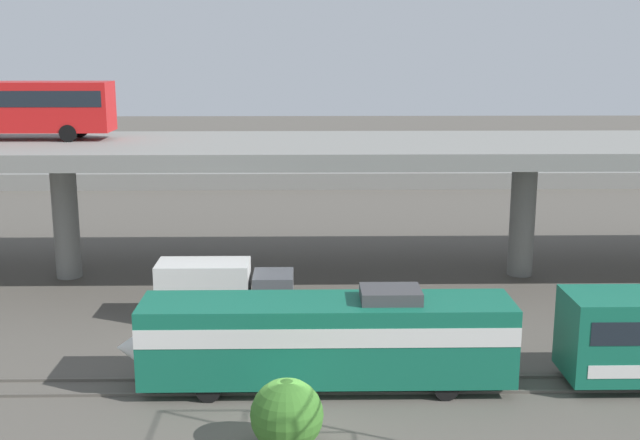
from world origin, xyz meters
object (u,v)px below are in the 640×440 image
object	(u,v)px
parked_car_1	(301,159)
parked_car_3	(40,160)
service_truck_west	(221,289)
transit_bus_on_overpass	(9,105)
parked_car_4	(414,160)
parked_car_2	(531,157)
parked_car_0	(121,160)
parked_car_6	(195,158)
train_locomotive	(308,336)
parked_car_5	(369,153)

from	to	relation	value
parked_car_1	parked_car_3	distance (m)	26.05
service_truck_west	parked_car_3	xyz separation A→B (m)	(-22.30, 40.81, 0.72)
transit_bus_on_overpass	parked_car_1	bearing A→B (deg)	62.46
parked_car_3	parked_car_4	xyz separation A→B (m)	(37.43, -0.44, 0.00)
service_truck_west	parked_car_2	xyz separation A→B (m)	(27.52, 42.69, 0.72)
parked_car_0	parked_car_2	size ratio (longest dim) A/B	1.02
service_truck_west	parked_car_2	size ratio (longest dim) A/B	1.67
parked_car_3	service_truck_west	bearing A→B (deg)	118.65
transit_bus_on_overpass	parked_car_6	size ratio (longest dim) A/B	2.85
parked_car_3	parked_car_6	world-z (taller)	same
parked_car_0	parked_car_1	size ratio (longest dim) A/B	0.91
train_locomotive	parked_car_0	world-z (taller)	train_locomotive
parked_car_0	parked_car_4	size ratio (longest dim) A/B	0.90
train_locomotive	parked_car_6	world-z (taller)	train_locomotive
train_locomotive	parked_car_4	bearing A→B (deg)	-102.52
parked_car_5	parked_car_6	size ratio (longest dim) A/B	1.06
parked_car_5	parked_car_6	distance (m)	18.50
parked_car_0	parked_car_4	distance (m)	29.48
service_truck_west	parked_car_4	world-z (taller)	parked_car_4
parked_car_4	parked_car_0	bearing A→B (deg)	178.36
parked_car_2	parked_car_4	distance (m)	12.60
parked_car_2	parked_car_0	bearing A→B (deg)	2.03
transit_bus_on_overpass	parked_car_5	distance (m)	44.78
parked_car_1	parked_car_4	world-z (taller)	same
train_locomotive	parked_car_2	world-z (taller)	train_locomotive
parked_car_2	parked_car_3	world-z (taller)	same
train_locomotive	parked_car_1	xyz separation A→B (m)	(-0.62, 49.67, 0.16)
parked_car_0	parked_car_6	bearing A→B (deg)	-172.16
train_locomotive	parked_car_1	distance (m)	49.68
service_truck_west	parked_car_5	bearing A→B (deg)	76.47
service_truck_west	parked_car_3	distance (m)	46.51
parked_car_2	train_locomotive	bearing A→B (deg)	65.52
parked_car_1	parked_car_5	bearing A→B (deg)	-149.14
parked_car_2	parked_car_5	size ratio (longest dim) A/B	0.91
parked_car_5	parked_car_6	bearing A→B (deg)	11.42
parked_car_5	train_locomotive	bearing A→B (deg)	82.95
parked_car_6	service_truck_west	bearing A→B (deg)	99.55
service_truck_west	parked_car_1	distance (m)	41.69
service_truck_west	parked_car_3	size ratio (longest dim) A/B	1.57
parked_car_0	parked_car_3	xyz separation A→B (m)	(-7.97, -0.40, 0.00)
parked_car_1	parked_car_5	size ratio (longest dim) A/B	1.03
parked_car_6	parked_car_1	bearing A→B (deg)	176.33
service_truck_west	parked_car_3	world-z (taller)	parked_car_3
parked_car_4	train_locomotive	bearing A→B (deg)	-102.52
parked_car_3	parked_car_5	bearing A→B (deg)	-171.37
train_locomotive	service_truck_west	bearing A→B (deg)	-61.88
parked_car_1	parked_car_4	bearing A→B (deg)	174.26
parked_car_3	parked_car_6	size ratio (longest dim) A/B	1.03
service_truck_west	train_locomotive	bearing A→B (deg)	-61.88
transit_bus_on_overpass	parked_car_2	bearing A→B (deg)	39.58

